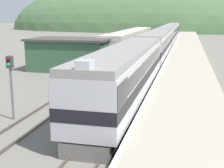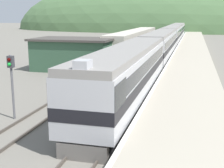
{
  "view_description": "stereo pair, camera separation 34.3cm",
  "coord_description": "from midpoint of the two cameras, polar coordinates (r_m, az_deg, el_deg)",
  "views": [
    {
      "loc": [
        4.16,
        1.26,
        6.27
      ],
      "look_at": [
        0.05,
        18.34,
        2.41
      ],
      "focal_mm": 50.0,
      "sensor_mm": 36.0,
      "label": 1
    },
    {
      "loc": [
        4.49,
        1.34,
        6.27
      ],
      "look_at": [
        0.05,
        18.34,
        2.41
      ],
      "focal_mm": 50.0,
      "sensor_mm": 36.0,
      "label": 2
    }
  ],
  "objects": [
    {
      "name": "track_siding",
      "position": [
        69.56,
        7.18,
        7.19
      ],
      "size": [
        1.52,
        180.0,
        0.16
      ],
      "color": "#4C443D",
      "rests_on": "ground"
    },
    {
      "name": "station_shed",
      "position": [
        37.01,
        -6.74,
        5.49
      ],
      "size": [
        9.31,
        5.87,
        3.72
      ],
      "color": "#385B42",
      "rests_on": "ground"
    },
    {
      "name": "express_train_lead_car",
      "position": [
        22.74,
        3.44,
        2.15
      ],
      "size": [
        3.03,
        20.62,
        4.45
      ],
      "color": "black",
      "rests_on": "ground"
    },
    {
      "name": "siding_train",
      "position": [
        50.93,
        4.42,
        7.59
      ],
      "size": [
        2.9,
        29.58,
        3.96
      ],
      "color": "black",
      "rests_on": "ground"
    },
    {
      "name": "carriage_fourth",
      "position": [
        90.85,
        12.05,
        9.57
      ],
      "size": [
        3.02,
        22.21,
        4.09
      ],
      "color": "black",
      "rests_on": "ground"
    },
    {
      "name": "track_main",
      "position": [
        69.11,
        11.07,
        7.03
      ],
      "size": [
        1.52,
        180.0,
        0.16
      ],
      "color": "#4C443D",
      "rests_on": "ground"
    },
    {
      "name": "signal_post_siding",
      "position": [
        19.67,
        -17.46,
        1.81
      ],
      "size": [
        0.36,
        0.42,
        3.98
      ],
      "color": "slate",
      "rests_on": "ground"
    },
    {
      "name": "distant_hills",
      "position": [
        146.73,
        13.11,
        9.63
      ],
      "size": [
        160.73,
        72.33,
        51.19
      ],
      "color": "#517547",
      "rests_on": "ground"
    },
    {
      "name": "carriage_second",
      "position": [
        44.88,
        9.11,
        7.07
      ],
      "size": [
        3.02,
        22.21,
        4.09
      ],
      "color": "black",
      "rests_on": "ground"
    },
    {
      "name": "carriage_third",
      "position": [
        67.83,
        11.08,
        8.75
      ],
      "size": [
        3.02,
        22.21,
        4.09
      ],
      "color": "black",
      "rests_on": "ground"
    },
    {
      "name": "platform",
      "position": [
        49.04,
        14.47,
        5.19
      ],
      "size": [
        5.21,
        140.0,
        0.92
      ],
      "color": "#B2A893",
      "rests_on": "ground"
    }
  ]
}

